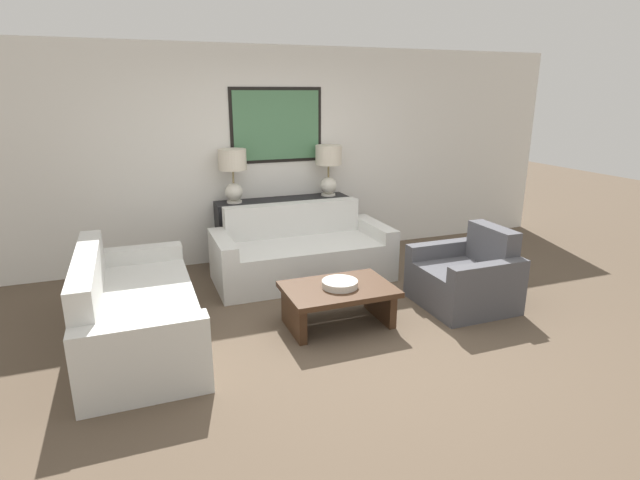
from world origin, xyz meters
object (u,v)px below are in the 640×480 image
at_px(decorative_bowl, 340,284).
at_px(couch_by_side, 135,312).
at_px(console_table, 284,230).
at_px(armchair_near_back_wall, 466,279).
at_px(table_lamp_left, 233,169).
at_px(table_lamp_right, 328,164).
at_px(couch_by_back_wall, 302,254).
at_px(coffee_table, 338,297).

bearing_deg(decorative_bowl, couch_by_side, 170.29).
relative_size(console_table, armchair_near_back_wall, 1.91).
xyz_separation_m(table_lamp_left, couch_by_side, (-1.23, -1.71, -0.93)).
height_order(table_lamp_right, couch_by_back_wall, table_lamp_right).
distance_m(console_table, table_lamp_left, 1.02).
distance_m(table_lamp_left, couch_by_back_wall, 1.33).
distance_m(console_table, table_lamp_right, 1.02).
relative_size(table_lamp_right, decorative_bowl, 1.96).
distance_m(table_lamp_right, decorative_bowl, 2.28).
bearing_deg(couch_by_side, table_lamp_left, 54.25).
relative_size(couch_by_side, decorative_bowl, 6.08).
xyz_separation_m(table_lamp_left, decorative_bowl, (0.55, -2.02, -0.80)).
bearing_deg(couch_by_side, table_lamp_right, 34.77).
xyz_separation_m(couch_by_back_wall, armchair_near_back_wall, (1.32, -1.31, -0.01)).
height_order(console_table, table_lamp_right, table_lamp_right).
bearing_deg(coffee_table, console_table, 87.74).
bearing_deg(table_lamp_left, decorative_bowl, -74.81).
relative_size(couch_by_back_wall, armchair_near_back_wall, 2.26).
bearing_deg(decorative_bowl, coffee_table, 131.01).
height_order(table_lamp_left, decorative_bowl, table_lamp_left).
bearing_deg(couch_by_back_wall, couch_by_side, -151.73).
relative_size(decorative_bowl, armchair_near_back_wall, 0.37).
relative_size(table_lamp_left, table_lamp_right, 1.00).
bearing_deg(decorative_bowl, couch_by_back_wall, 86.95).
xyz_separation_m(console_table, couch_by_side, (-1.85, -1.71, -0.12)).
distance_m(table_lamp_left, table_lamp_right, 1.23).
bearing_deg(table_lamp_left, armchair_near_back_wall, -46.36).
height_order(couch_by_back_wall, decorative_bowl, couch_by_back_wall).
distance_m(couch_by_side, coffee_table, 1.80).
height_order(couch_by_side, coffee_table, couch_by_side).
xyz_separation_m(table_lamp_left, coffee_table, (0.54, -2.01, -0.94)).
bearing_deg(couch_by_side, decorative_bowl, -9.71).
distance_m(couch_by_side, decorative_bowl, 1.81).
xyz_separation_m(couch_by_side, decorative_bowl, (1.78, -0.30, 0.13)).
distance_m(table_lamp_left, decorative_bowl, 2.24).
bearing_deg(decorative_bowl, table_lamp_left, 105.19).
distance_m(couch_by_back_wall, decorative_bowl, 1.31).
bearing_deg(console_table, table_lamp_right, -0.00).
relative_size(couch_by_back_wall, decorative_bowl, 6.08).
bearing_deg(couch_by_back_wall, armchair_near_back_wall, -44.85).
height_order(table_lamp_left, armchair_near_back_wall, table_lamp_left).
xyz_separation_m(coffee_table, armchair_near_back_wall, (1.40, -0.02, 0.00)).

